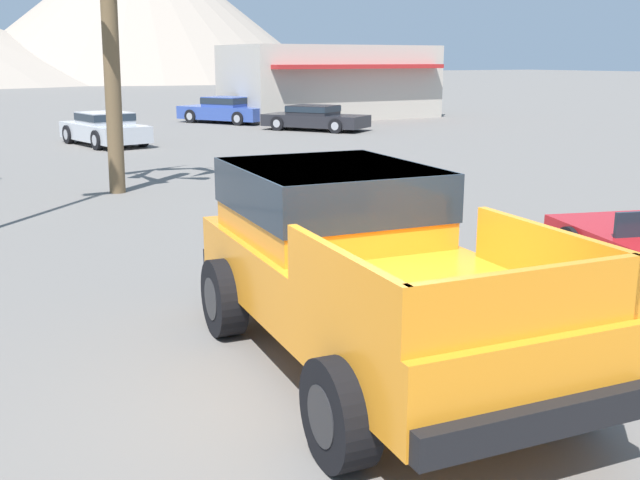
{
  "coord_description": "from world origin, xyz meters",
  "views": [
    {
      "loc": [
        -3.51,
        -5.38,
        3.01
      ],
      "look_at": [
        0.32,
        1.42,
        1.11
      ],
      "focal_mm": 42.0,
      "sensor_mm": 36.0,
      "label": 1
    }
  ],
  "objects": [
    {
      "name": "ground_plane",
      "position": [
        0.0,
        0.0,
        0.0
      ],
      "size": [
        320.0,
        320.0,
        0.0
      ],
      "primitive_type": "plane",
      "color": "slate"
    },
    {
      "name": "orange_pickup_truck",
      "position": [
        0.36,
        0.76,
        1.09
      ],
      "size": [
        2.77,
        5.34,
        1.92
      ],
      "rotation": [
        0.0,
        0.0,
        -0.1
      ],
      "color": "orange",
      "rests_on": "ground_plane"
    },
    {
      "name": "parked_car_silver",
      "position": [
        2.99,
        21.81,
        0.6
      ],
      "size": [
        2.41,
        4.37,
        1.18
      ],
      "rotation": [
        0.0,
        0.0,
        0.17
      ],
      "color": "#B7BABF",
      "rests_on": "ground_plane"
    },
    {
      "name": "parked_car_blue",
      "position": [
        10.44,
        28.61,
        0.64
      ],
      "size": [
        3.85,
        4.89,
        1.25
      ],
      "rotation": [
        0.0,
        0.0,
        0.52
      ],
      "color": "#334C9E",
      "rests_on": "ground_plane"
    },
    {
      "name": "parked_car_dark",
      "position": [
        12.32,
        23.14,
        0.55
      ],
      "size": [
        3.97,
        4.71,
        1.07
      ],
      "rotation": [
        0.0,
        0.0,
        3.73
      ],
      "color": "#232328",
      "rests_on": "ground_plane"
    },
    {
      "name": "storefront_building",
      "position": [
        16.5,
        29.07,
        1.85
      ],
      "size": [
        10.51,
        6.25,
        3.69
      ],
      "color": "#BCB2A3",
      "rests_on": "ground_plane"
    }
  ]
}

